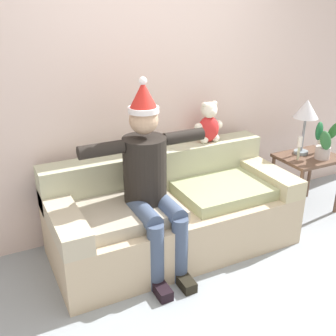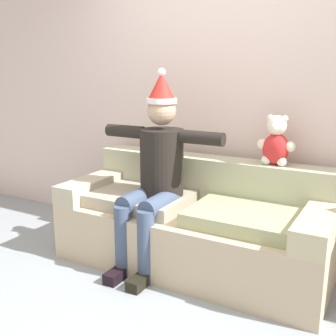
% 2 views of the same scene
% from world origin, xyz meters
% --- Properties ---
extents(ground_plane, '(10.00, 10.00, 0.00)m').
position_xyz_m(ground_plane, '(0.00, 0.00, 0.00)').
color(ground_plane, '#8F98A0').
extents(back_wall, '(7.00, 0.10, 2.70)m').
position_xyz_m(back_wall, '(0.00, 1.55, 1.35)').
color(back_wall, beige).
rests_on(back_wall, ground_plane).
extents(couch, '(2.08, 0.90, 0.81)m').
position_xyz_m(couch, '(0.00, 1.02, 0.32)').
color(couch, '#C1AD8E').
rests_on(couch, ground_plane).
extents(person_seated, '(1.02, 0.77, 1.52)m').
position_xyz_m(person_seated, '(-0.27, 0.85, 0.77)').
color(person_seated, black).
rests_on(person_seated, ground_plane).
extents(teddy_bear, '(0.29, 0.17, 0.38)m').
position_xyz_m(teddy_bear, '(0.52, 1.30, 0.98)').
color(teddy_bear, red).
rests_on(teddy_bear, couch).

